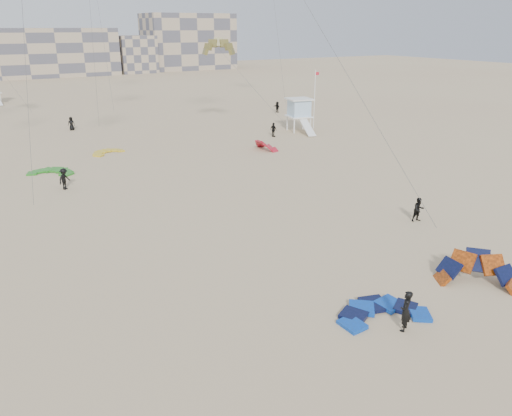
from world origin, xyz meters
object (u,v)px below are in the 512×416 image
kite_ground_blue (382,316)px  kite_ground_orange (476,283)px  kitesurfer_main (406,311)px  lifeguard_tower_near (299,115)px

kite_ground_blue → kite_ground_orange: size_ratio=1.01×
kitesurfer_main → kite_ground_blue: bearing=-120.1°
kite_ground_blue → kitesurfer_main: (0.03, -1.28, 0.94)m
kite_ground_orange → lifeguard_tower_near: 39.99m
kite_ground_blue → kite_ground_orange: (6.32, -0.16, 0.00)m
kite_ground_orange → kitesurfer_main: size_ratio=2.12×
kite_ground_orange → kitesurfer_main: kite_ground_orange is taller
kite_ground_blue → lifeguard_tower_near: bearing=75.8°
lifeguard_tower_near → kitesurfer_main: bearing=-108.6°
kite_ground_orange → kite_ground_blue: bearing=-133.6°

